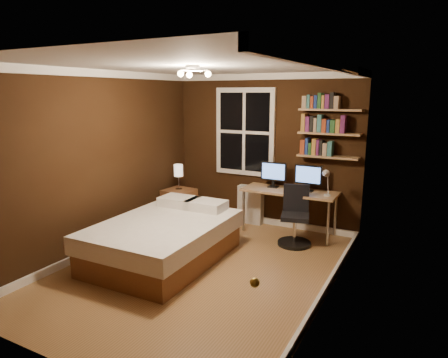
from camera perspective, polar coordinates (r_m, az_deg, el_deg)
The scene contains 24 objects.
floor at distance 5.22m, azimuth -3.44°, elevation -12.68°, with size 4.20×4.20×0.00m, color brown.
wall_back at distance 6.68m, azimuth 5.83°, elevation 4.02°, with size 3.20×0.04×2.50m, color black.
wall_left at distance 5.82m, azimuth -17.21°, elevation 2.31°, with size 0.04×4.20×2.50m, color black.
wall_right at distance 4.24m, azimuth 15.16°, elevation -1.11°, with size 0.04×4.20×2.50m, color black.
ceiling at distance 4.75m, azimuth -3.84°, elevation 15.87°, with size 3.20×4.20×0.02m, color white.
window at distance 6.76m, azimuth 3.00°, elevation 6.72°, with size 1.06×0.06×1.46m, color white.
door at distance 2.89m, azimuth 7.59°, elevation -11.81°, with size 0.03×0.82×2.05m, color black, non-canonical shape.
door_knob at distance 2.66m, azimuth 4.40°, elevation -14.54°, with size 0.06×0.06×0.06m, color gold.
ceiling_fixture at distance 4.66m, azimuth -4.49°, elevation 14.70°, with size 0.44×0.44×0.18m, color beige, non-canonical shape.
bookshelf_lower at distance 6.25m, azimuth 14.63°, elevation 3.11°, with size 0.92×0.22×0.03m, color #B07D55.
books_row_lower at distance 6.23m, azimuth 14.69°, elevation 4.29°, with size 0.48×0.16×0.23m, color #98391B, non-canonical shape.
bookshelf_middle at distance 6.20m, azimuth 14.80°, elevation 6.31°, with size 0.92×0.22×0.03m, color #B07D55.
books_row_middle at distance 6.19m, azimuth 14.87°, elevation 7.50°, with size 0.60×0.16×0.23m, color navy, non-canonical shape.
bookshelf_upper at distance 6.18m, azimuth 14.98°, elevation 9.53°, with size 0.92×0.22×0.03m, color #B07D55.
books_row_upper at distance 6.18m, azimuth 15.05°, elevation 10.74°, with size 0.54×0.16×0.23m, color #235226, non-canonical shape.
bed at distance 5.43m, azimuth -8.50°, elevation -8.49°, with size 1.45×2.00×0.67m.
nightstand at distance 6.93m, azimuth -6.41°, elevation -3.83°, with size 0.46×0.46×0.58m, color brown.
bedside_lamp at distance 6.81m, azimuth -6.51°, elevation 0.27°, with size 0.15×0.15×0.43m, color #F0E0CC, non-canonical shape.
radiator at distance 6.84m, azimuth 3.81°, elevation -3.66°, with size 0.43×0.15×0.65m, color beige.
desk at distance 6.34m, azimuth 9.32°, elevation -2.15°, with size 1.48×0.55×0.70m.
monitor_left at distance 6.45m, azimuth 7.09°, elevation 0.60°, with size 0.43×0.12×0.41m, color black, non-canonical shape.
monitor_right at distance 6.27m, azimuth 11.93°, elevation 0.10°, with size 0.43×0.12×0.41m, color black, non-canonical shape.
desk_lamp at distance 5.97m, azimuth 14.47°, elevation -0.49°, with size 0.14×0.32×0.44m, color silver, non-canonical shape.
office_chair at distance 5.99m, azimuth 10.10°, elevation -6.24°, with size 0.49×0.49×0.88m.
Camera 1 is at (2.48, -4.03, 2.19)m, focal length 32.00 mm.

